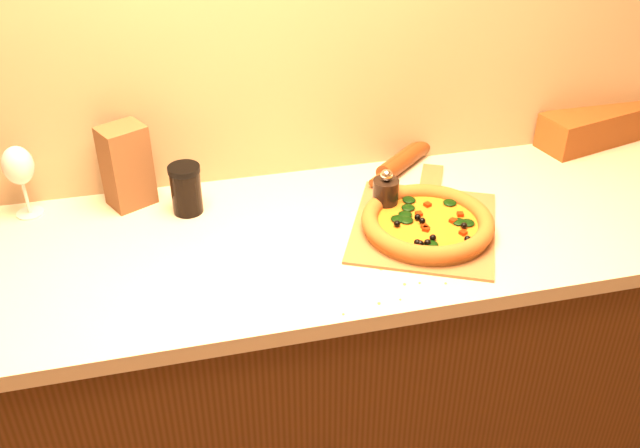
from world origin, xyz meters
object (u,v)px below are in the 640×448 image
Objects in this scene: pepper_grinder at (385,195)px; dark_jar at (186,189)px; pizza_peel at (424,224)px; wine_glass at (18,167)px; pizza at (427,223)px; rolling_pin at (408,157)px.

pepper_grinder is 0.96× the size of dark_jar.
wine_glass reaches higher than pizza_peel.
wine_glass reaches higher than pizza.
wine_glass is at bearing 168.20° from dark_jar.
pizza_peel is at bearing -45.59° from pepper_grinder.
pepper_grinder is at bearing -13.13° from wine_glass.
dark_jar reaches higher than pizza.
pizza_peel is at bearing -19.74° from dark_jar.
pizza is 0.14m from pepper_grinder.
pizza_peel is 0.04m from pizza.
dark_jar is (-0.57, 0.24, 0.04)m from pizza.
wine_glass is (-0.90, 0.21, 0.09)m from pepper_grinder.
wine_glass is 1.46× the size of dark_jar.
pizza_peel is at bearing 78.92° from pizza.
pizza is at bearing -75.74° from pizza_peel.
pepper_grinder reaches higher than pizza_peel.
pepper_grinder is 0.51m from dark_jar.
pizza reaches higher than pizza_peel.
pizza_peel is 4.25× the size of dark_jar.
rolling_pin is at bearing 78.40° from pizza.
rolling_pin is at bearing 58.21° from pepper_grinder.
pepper_grinder is 0.41× the size of rolling_pin.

